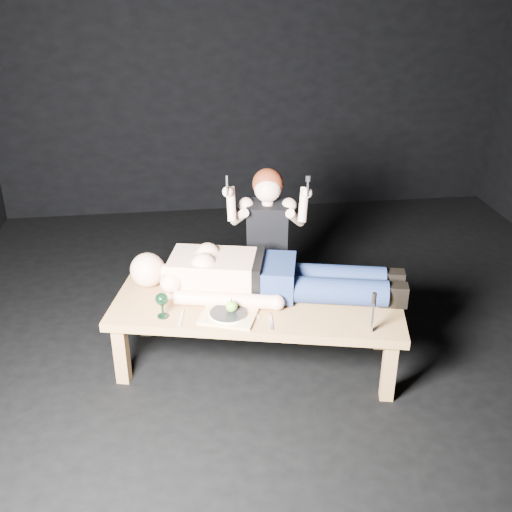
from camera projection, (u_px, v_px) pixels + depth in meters
name	position (u px, v px, depth m)	size (l,w,h in m)	color
ground	(297.00, 338.00, 4.22)	(5.00, 5.00, 0.00)	black
back_wall	(252.00, 59.00, 5.78)	(5.00, 5.00, 0.00)	black
table	(257.00, 334.00, 3.87)	(1.79, 0.67, 0.45)	#9E723E
lying_man	(269.00, 272.00, 3.83)	(1.95, 0.59, 0.29)	#E0AC8A
kneeling_woman	(268.00, 239.00, 4.31)	(0.62, 0.69, 1.16)	black
serving_tray	(228.00, 316.00, 3.61)	(0.32, 0.23, 0.02)	tan
plate	(228.00, 314.00, 3.60)	(0.21, 0.21, 0.02)	white
apple	(231.00, 306.00, 3.60)	(0.07, 0.07, 0.07)	#64AE20
goblet	(162.00, 305.00, 3.59)	(0.08, 0.08, 0.16)	black
fork_flat	(181.00, 318.00, 3.61)	(0.02, 0.19, 0.01)	#B2B2B7
knife_flat	(271.00, 321.00, 3.58)	(0.02, 0.19, 0.01)	#B2B2B7
spoon_flat	(253.00, 311.00, 3.68)	(0.02, 0.19, 0.01)	#B2B2B7
carving_knife	(373.00, 313.00, 3.43)	(0.03, 0.04, 0.25)	#B2B2B7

